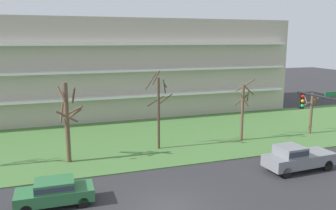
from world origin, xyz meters
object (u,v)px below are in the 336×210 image
object	(u,v)px
tree_left	(68,120)
tree_far_right	(311,111)
tree_center	(159,108)
sedan_green_center_left	(55,191)
tree_right	(243,108)
pickup_gray_near_left	(297,157)

from	to	relation	value
tree_left	tree_far_right	world-z (taller)	tree_left
tree_center	sedan_green_center_left	distance (m)	12.38
tree_left	tree_center	distance (m)	7.76
tree_center	tree_right	xyz separation A→B (m)	(8.24, -0.19, -0.52)
tree_left	tree_far_right	bearing A→B (deg)	1.71
tree_far_right	sedan_green_center_left	world-z (taller)	tree_far_right
tree_left	tree_right	xyz separation A→B (m)	(15.93, 0.81, -0.30)
tree_far_right	tree_right	bearing A→B (deg)	179.31
tree_center	tree_far_right	world-z (taller)	tree_center
tree_right	tree_far_right	distance (m)	7.91
tree_right	sedan_green_center_left	size ratio (longest dim) A/B	1.34
tree_left	pickup_gray_near_left	size ratio (longest dim) A/B	1.16
tree_left	tree_center	bearing A→B (deg)	7.38
tree_right	pickup_gray_near_left	size ratio (longest dim) A/B	1.08
tree_left	pickup_gray_near_left	world-z (taller)	tree_left
pickup_gray_near_left	sedan_green_center_left	bearing A→B (deg)	-2.91
pickup_gray_near_left	sedan_green_center_left	xyz separation A→B (m)	(-17.01, 0.01, -0.14)
pickup_gray_near_left	sedan_green_center_left	distance (m)	17.01
tree_left	tree_far_right	distance (m)	23.84
tree_center	sedan_green_center_left	world-z (taller)	tree_center
tree_right	sedan_green_center_left	distance (m)	19.03
tree_left	sedan_green_center_left	xyz separation A→B (m)	(-1.21, -7.14, -2.61)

